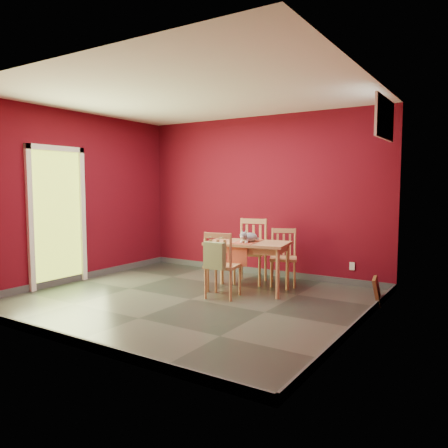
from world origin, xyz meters
The scene contains 13 objects.
ground centered at (0.00, 0.00, 0.00)m, with size 4.50×4.50×0.00m, color #2D342D.
room_shell centered at (0.00, 0.00, 0.05)m, with size 4.50×4.50×4.50m.
doorway centered at (-2.23, -0.40, 1.12)m, with size 0.06×1.01×2.13m.
window centered at (2.23, 1.00, 2.35)m, with size 0.05×0.90×0.50m.
outlet_plate centered at (1.60, 1.99, 0.30)m, with size 0.08×0.01×0.12m, color silver.
dining_table centered at (0.42, 0.82, 0.63)m, with size 1.26×0.87×0.72m.
table_runner centered at (0.42, 0.72, 0.67)m, with size 0.40×0.67×0.31m.
chair_far_left centered at (0.18, 1.36, 0.51)m, with size 0.57×0.57×1.01m.
chair_far_right centered at (0.68, 1.48, 0.44)m, with size 0.53×0.53×0.87m.
chair_near centered at (0.31, 0.30, 0.46)m, with size 0.50×0.50×0.91m.
tote_bag centered at (0.33, 0.09, 0.61)m, with size 0.30×0.18×0.42m.
cat centered at (0.47, 0.78, 0.82)m, with size 0.20×0.39×0.19m, color slate, non-canonical shape.
picture_frame centered at (2.19, 1.07, 0.18)m, with size 0.18×0.37×0.35m.
Camera 1 is at (3.48, -4.63, 1.54)m, focal length 35.00 mm.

